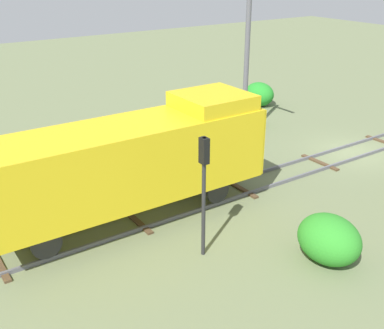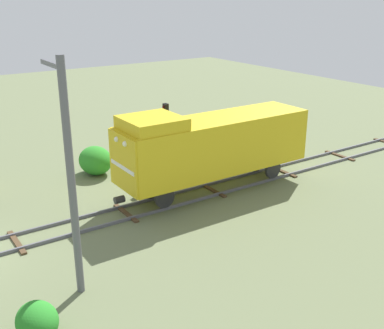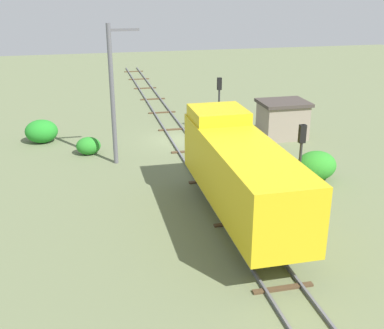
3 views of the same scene
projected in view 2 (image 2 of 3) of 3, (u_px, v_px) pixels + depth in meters
name	position (u px, v px, depth m)	size (l,w,h in m)	color
locomotive	(212.00, 144.00, 25.97)	(2.90, 11.60, 4.60)	gold
traffic_signal_mid	(166.00, 127.00, 28.08)	(0.32, 0.34, 4.46)	#262628
catenary_mast	(70.00, 176.00, 16.42)	(1.94, 0.28, 8.65)	#595960
bush_near	(37.00, 321.00, 15.33)	(1.63, 1.33, 1.18)	#288326
bush_far	(95.00, 160.00, 29.19)	(2.36, 1.93, 1.72)	#2B8726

